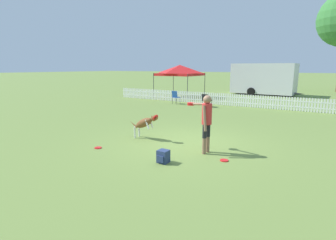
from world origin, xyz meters
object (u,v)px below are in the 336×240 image
frisbee_near_handler (224,160)px  leaping_dog (145,123)px  handler_person (206,117)px  frisbee_near_dog (98,148)px  backpack_on_grass (163,156)px  equipment_trailer (263,79)px  folding_chair_center (206,99)px  folding_chair_green_right (175,96)px  canopy_tent_main (180,70)px

frisbee_near_handler → leaping_dog: bearing=169.1°
handler_person → frisbee_near_dog: bearing=120.8°
backpack_on_grass → leaping_dog: bearing=138.6°
frisbee_near_handler → equipment_trailer: 18.06m
leaping_dog → equipment_trailer: (0.02, 17.17, 0.86)m
leaping_dog → folding_chair_center: leaping_dog is taller
frisbee_near_dog → folding_chair_center: bearing=94.0°
frisbee_near_handler → equipment_trailer: size_ratio=0.04×
handler_person → equipment_trailer: (-2.30, 17.40, 0.39)m
folding_chair_green_right → handler_person: bearing=132.7°
handler_person → equipment_trailer: size_ratio=0.27×
backpack_on_grass → frisbee_near_handler: bearing=36.7°
handler_person → equipment_trailer: bearing=13.5°
backpack_on_grass → folding_chair_green_right: size_ratio=0.38×
folding_chair_green_right → equipment_trailer: (3.54, 9.15, 0.90)m
backpack_on_grass → equipment_trailer: equipment_trailer is taller
frisbee_near_dog → handler_person: bearing=24.8°
folding_chair_green_right → canopy_tent_main: (-1.83, 3.77, 1.63)m
frisbee_near_handler → frisbee_near_dog: size_ratio=1.00×
leaping_dog → backpack_on_grass: leaping_dog is taller
folding_chair_center → folding_chair_green_right: bearing=9.5°
frisbee_near_dog → canopy_tent_main: (-4.77, 13.37, 2.14)m
handler_person → leaping_dog: size_ratio=1.28×
canopy_tent_main → equipment_trailer: (5.37, 5.37, -0.73)m
leaping_dog → canopy_tent_main: canopy_tent_main is taller
leaping_dog → canopy_tent_main: bearing=-149.7°
frisbee_near_handler → canopy_tent_main: canopy_tent_main is taller
handler_person → frisbee_near_handler: handler_person is taller
canopy_tent_main → leaping_dog: bearing=-65.6°
handler_person → canopy_tent_main: (-7.67, 12.03, 1.12)m
equipment_trailer → leaping_dog: bearing=-87.5°
frisbee_near_dog → folding_chair_green_right: folding_chair_green_right is taller
backpack_on_grass → folding_chair_green_right: folding_chair_green_right is taller
frisbee_near_dog → backpack_on_grass: 2.34m
frisbee_near_dog → canopy_tent_main: bearing=109.6°
folding_chair_center → folding_chair_green_right: size_ratio=0.92×
equipment_trailer → canopy_tent_main: bearing=-132.4°
handler_person → frisbee_near_dog: handler_person is taller
handler_person → equipment_trailer: equipment_trailer is taller
backpack_on_grass → folding_chair_center: (-3.00, 9.40, 0.32)m
handler_person → folding_chair_center: 8.86m
leaping_dog → equipment_trailer: size_ratio=0.21×
frisbee_near_handler → folding_chair_green_right: folding_chair_green_right is taller
frisbee_near_dog → folding_chair_green_right: (-2.94, 9.60, 0.51)m
frisbee_near_dog → equipment_trailer: equipment_trailer is taller
backpack_on_grass → frisbee_near_dog: bearing=-179.2°
folding_chair_center → canopy_tent_main: bearing=-30.2°
backpack_on_grass → equipment_trailer: bearing=95.3°
frisbee_near_dog → equipment_trailer: size_ratio=0.04×
canopy_tent_main → backpack_on_grass: bearing=-62.0°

